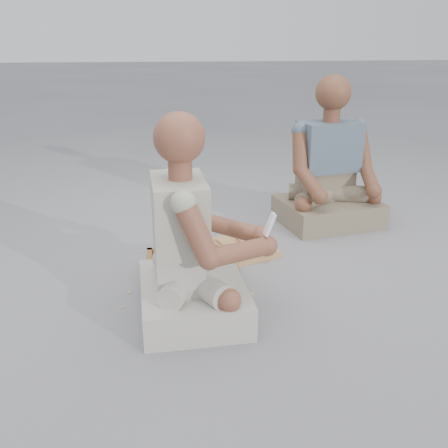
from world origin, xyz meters
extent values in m
plane|color=gray|center=(0.00, 0.00, 0.00)|extent=(60.00, 60.00, 0.00)
cube|color=#9C5F3C|center=(0.05, 0.41, 0.02)|extent=(0.67, 0.56, 0.04)
cube|color=brown|center=(-0.15, 0.15, 0.05)|extent=(0.48, 0.39, 0.01)
cube|color=brown|center=(-0.14, 0.32, 0.08)|extent=(0.47, 0.05, 0.05)
cube|color=brown|center=(-0.16, -0.02, 0.08)|extent=(0.47, 0.05, 0.05)
cube|color=brown|center=(0.07, 0.14, 0.08)|extent=(0.04, 0.38, 0.05)
cube|color=brown|center=(-0.37, 0.16, 0.08)|extent=(0.04, 0.38, 0.05)
cube|color=tan|center=(-0.15, 0.15, 0.06)|extent=(0.43, 0.34, 0.01)
cube|color=silver|center=(-0.09, 0.22, 0.07)|extent=(0.14, 0.08, 0.00)
cylinder|color=tan|center=(0.00, 0.16, 0.07)|extent=(0.07, 0.05, 0.02)
cube|color=silver|center=(-0.17, 0.08, 0.08)|extent=(0.08, 0.14, 0.00)
cylinder|color=tan|center=(-0.12, -0.01, 0.08)|extent=(0.05, 0.07, 0.02)
cube|color=silver|center=(-0.24, 0.12, 0.07)|extent=(0.14, 0.08, 0.00)
cylinder|color=tan|center=(-0.14, 0.08, 0.07)|extent=(0.07, 0.05, 0.02)
cube|color=silver|center=(-0.06, 0.16, 0.07)|extent=(0.14, 0.07, 0.00)
cylinder|color=tan|center=(0.04, 0.11, 0.07)|extent=(0.07, 0.05, 0.02)
cube|color=silver|center=(-0.10, 0.14, 0.08)|extent=(0.06, 0.15, 0.00)
cylinder|color=tan|center=(-0.07, 0.24, 0.08)|extent=(0.04, 0.07, 0.02)
cube|color=silver|center=(-0.22, 0.21, 0.06)|extent=(0.14, 0.08, 0.00)
cylinder|color=tan|center=(-0.12, 0.15, 0.06)|extent=(0.07, 0.05, 0.02)
cube|color=silver|center=(-0.22, 0.23, 0.08)|extent=(0.15, 0.02, 0.00)
cylinder|color=tan|center=(-0.11, 0.22, 0.08)|extent=(0.07, 0.03, 0.02)
cube|color=silver|center=(-0.12, 0.07, 0.07)|extent=(0.07, 0.14, 0.00)
cylinder|color=tan|center=(-0.08, 0.17, 0.07)|extent=(0.05, 0.07, 0.02)
cube|color=silver|center=(-0.12, 0.21, 0.07)|extent=(0.06, 0.15, 0.00)
cylinder|color=tan|center=(-0.09, 0.31, 0.07)|extent=(0.04, 0.07, 0.02)
cube|color=tan|center=(-0.17, -0.15, 0.00)|extent=(0.02, 0.02, 0.00)
cube|color=tan|center=(0.03, 0.22, 0.00)|extent=(0.02, 0.02, 0.00)
cube|color=tan|center=(-0.50, -0.12, 0.00)|extent=(0.02, 0.02, 0.00)
cube|color=tan|center=(-0.02, 0.36, 0.00)|extent=(0.02, 0.02, 0.00)
cube|color=tan|center=(-0.36, -0.14, 0.00)|extent=(0.02, 0.02, 0.00)
cube|color=tan|center=(0.08, -0.11, 0.00)|extent=(0.02, 0.02, 0.00)
cube|color=tan|center=(-0.47, 0.02, 0.00)|extent=(0.02, 0.02, 0.00)
cube|color=tan|center=(0.15, 0.33, 0.00)|extent=(0.02, 0.02, 0.00)
cube|color=tan|center=(-0.38, 0.09, 0.00)|extent=(0.02, 0.02, 0.00)
cube|color=tan|center=(-0.06, 0.35, 0.00)|extent=(0.02, 0.02, 0.00)
cube|color=tan|center=(0.13, -0.09, 0.00)|extent=(0.02, 0.02, 0.00)
cube|color=tan|center=(-0.44, 0.52, 0.00)|extent=(0.02, 0.02, 0.00)
cube|color=tan|center=(-0.19, 0.54, 0.00)|extent=(0.02, 0.02, 0.00)
cube|color=tan|center=(-0.27, 0.40, 0.00)|extent=(0.02, 0.02, 0.00)
cube|color=tan|center=(0.07, 0.55, 0.00)|extent=(0.02, 0.02, 0.00)
cube|color=tan|center=(-0.28, -0.03, 0.00)|extent=(0.02, 0.02, 0.00)
cube|color=#BBB6AD|center=(-0.18, -0.22, 0.08)|extent=(0.48, 0.59, 0.15)
cube|color=#BBB6AD|center=(-0.24, -0.22, 0.24)|extent=(0.21, 0.33, 0.18)
cube|color=#A7A394|center=(-0.23, -0.22, 0.48)|extent=(0.23, 0.37, 0.30)
sphere|color=brown|center=(-0.22, -0.22, 0.81)|extent=(0.21, 0.21, 0.21)
sphere|color=brown|center=(0.14, -0.15, 0.33)|extent=(0.09, 0.09, 0.09)
sphere|color=brown|center=(0.15, -0.27, 0.33)|extent=(0.09, 0.09, 0.09)
cube|color=#786F56|center=(0.85, 0.84, 0.08)|extent=(0.70, 0.60, 0.16)
cube|color=#786F56|center=(0.84, 0.91, 0.26)|extent=(0.38, 0.27, 0.20)
cube|color=#515D70|center=(0.84, 0.90, 0.52)|extent=(0.42, 0.30, 0.33)
sphere|color=brown|center=(0.84, 0.89, 0.87)|extent=(0.23, 0.23, 0.23)
sphere|color=brown|center=(1.08, 0.66, 0.27)|extent=(0.10, 0.10, 0.10)
sphere|color=brown|center=(0.70, 0.60, 0.27)|extent=(0.10, 0.10, 0.10)
cube|color=white|center=(0.16, -0.27, 0.43)|extent=(0.05, 0.04, 0.10)
cube|color=black|center=(0.16, -0.27, 0.44)|extent=(0.02, 0.03, 0.03)
camera|label=1|loc=(-0.35, -2.23, 1.17)|focal=40.00mm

